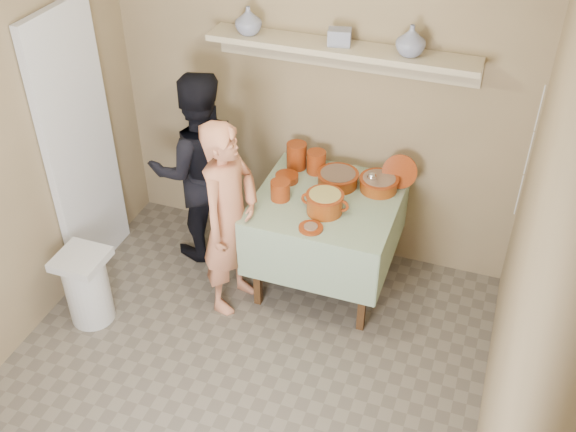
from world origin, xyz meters
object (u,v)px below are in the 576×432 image
at_px(person_helper, 199,169).
at_px(trash_bin, 87,287).
at_px(serving_table, 327,212).
at_px(person_cook, 230,219).
at_px(cazuela_rice, 325,201).

distance_m(person_helper, trash_bin, 1.15).
xyz_separation_m(serving_table, trash_bin, (-1.42, -0.91, -0.36)).
bearing_deg(person_cook, serving_table, -44.14).
relative_size(serving_table, cazuela_rice, 2.95).
bearing_deg(trash_bin, cazuela_rice, 27.27).
relative_size(person_cook, cazuela_rice, 4.37).
distance_m(serving_table, trash_bin, 1.73).
distance_m(serving_table, cazuela_rice, 0.26).
bearing_deg(trash_bin, person_cook, 30.58).
bearing_deg(cazuela_rice, serving_table, 99.43).
bearing_deg(person_helper, serving_table, 143.45).
bearing_deg(person_helper, cazuela_rice, 134.68).
distance_m(person_cook, cazuela_rice, 0.65).
bearing_deg(person_cook, trash_bin, 130.95).
bearing_deg(cazuela_rice, person_cook, -157.98).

